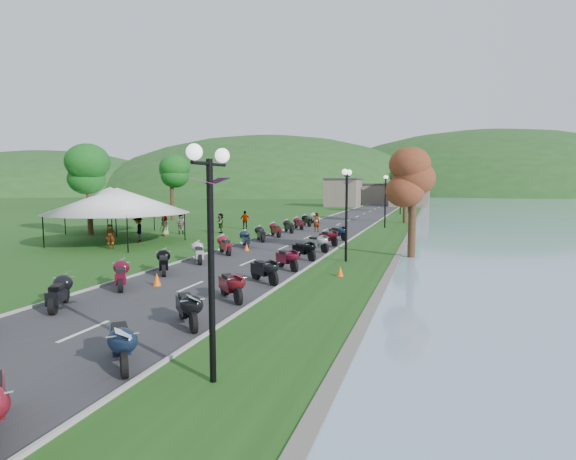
% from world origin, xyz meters
% --- Properties ---
extents(road, '(7.00, 120.00, 0.02)m').
position_xyz_m(road, '(0.00, 40.00, 0.01)').
color(road, '#303033').
rests_on(road, ground).
extents(hills_backdrop, '(360.00, 120.00, 76.00)m').
position_xyz_m(hills_backdrop, '(0.00, 200.00, 0.00)').
color(hills_backdrop, '#285621').
rests_on(hills_backdrop, ground).
extents(far_building, '(18.00, 16.00, 5.00)m').
position_xyz_m(far_building, '(-2.00, 85.00, 2.50)').
color(far_building, '#776A5D').
rests_on(far_building, ground).
extents(moto_row_left, '(2.60, 49.81, 1.10)m').
position_xyz_m(moto_row_left, '(-2.59, 16.75, 0.55)').
color(moto_row_left, '#331411').
rests_on(moto_row_left, ground).
extents(moto_row_right, '(2.60, 30.58, 1.10)m').
position_xyz_m(moto_row_right, '(2.55, 13.29, 0.55)').
color(moto_row_right, '#331411').
rests_on(moto_row_right, ground).
extents(streetlamp_near, '(1.40, 1.40, 5.00)m').
position_xyz_m(streetlamp_near, '(5.13, 2.18, 2.50)').
color(streetlamp_near, black).
rests_on(streetlamp_near, ground).
extents(vendor_tent_main, '(6.70, 6.70, 4.00)m').
position_xyz_m(vendor_tent_main, '(-11.85, 20.31, 2.00)').
color(vendor_tent_main, white).
rests_on(vendor_tent_main, ground).
extents(vendor_tent_side, '(5.18, 5.18, 4.00)m').
position_xyz_m(vendor_tent_side, '(-17.46, 26.34, 2.00)').
color(vendor_tent_side, white).
rests_on(vendor_tent_side, ground).
extents(tree_park_left, '(3.23, 3.23, 8.98)m').
position_xyz_m(tree_park_left, '(-17.84, 24.22, 4.49)').
color(tree_park_left, '#19651C').
rests_on(tree_park_left, ground).
extents(tree_lakeside, '(2.52, 2.52, 7.00)m').
position_xyz_m(tree_lakeside, '(8.35, 20.69, 3.50)').
color(tree_lakeside, '#19651C').
rests_on(tree_lakeside, ground).
extents(pedestrian_a, '(0.73, 0.69, 1.62)m').
position_xyz_m(pedestrian_a, '(-10.73, 18.09, 0.00)').
color(pedestrian_a, slate).
rests_on(pedestrian_a, ground).
extents(pedestrian_b, '(0.88, 0.51, 1.75)m').
position_xyz_m(pedestrian_b, '(-11.06, 27.27, 0.00)').
color(pedestrian_b, slate).
rests_on(pedestrian_b, ground).
extents(pedestrian_c, '(1.13, 1.30, 1.91)m').
position_xyz_m(pedestrian_c, '(-10.98, 21.36, 0.00)').
color(pedestrian_c, slate).
rests_on(pedestrian_c, ground).
extents(traffic_cone_near, '(0.35, 0.35, 0.55)m').
position_xyz_m(traffic_cone_near, '(-1.43, 9.69, 0.28)').
color(traffic_cone_near, '#F2590C').
rests_on(traffic_cone_near, ground).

